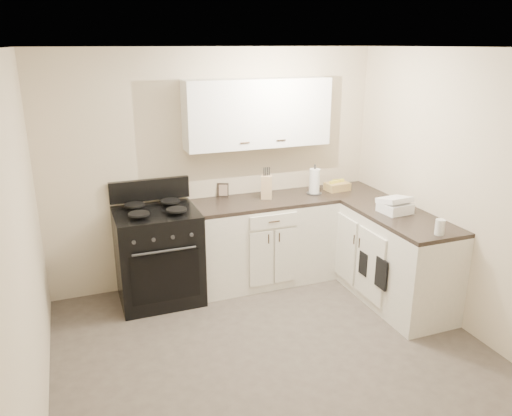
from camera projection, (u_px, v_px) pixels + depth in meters
name	position (u px, v px, depth m)	size (l,w,h in m)	color
floor	(281.00, 363.00, 4.15)	(3.60, 3.60, 0.00)	#473F38
ceiling	(287.00, 48.00, 3.36)	(3.60, 3.60, 0.00)	white
wall_back	(216.00, 169.00, 5.35)	(3.60, 3.60, 0.00)	beige
wall_right	(472.00, 197.00, 4.36)	(3.60, 3.60, 0.00)	beige
wall_left	(23.00, 256.00, 3.15)	(3.60, 3.60, 0.00)	beige
wall_front	(452.00, 354.00, 2.16)	(3.60, 3.60, 0.00)	beige
base_cabinets_back	(262.00, 242.00, 5.48)	(1.55, 0.60, 0.90)	silver
base_cabinets_right	(380.00, 250.00, 5.27)	(0.60, 1.90, 0.90)	silver
countertop_back	(263.00, 202.00, 5.33)	(1.55, 0.60, 0.04)	black
countertop_right	(383.00, 208.00, 5.12)	(0.60, 1.90, 0.04)	black
upper_cabinets	(258.00, 113.00, 5.18)	(1.55, 0.30, 0.70)	white
stove	(159.00, 257.00, 5.07)	(0.81, 0.70, 0.99)	black
knife_block	(267.00, 187.00, 5.34)	(0.11, 0.10, 0.25)	tan
paper_towel	(314.00, 181.00, 5.50)	(0.12, 0.12, 0.28)	white
picture_frame	(223.00, 190.00, 5.41)	(0.12, 0.02, 0.15)	black
wicker_basket	(337.00, 186.00, 5.66)	(0.26, 0.17, 0.09)	tan
countertop_grill	(395.00, 208.00, 4.91)	(0.27, 0.25, 0.10)	white
glass_jar	(440.00, 227.00, 4.33)	(0.08, 0.08, 0.14)	silver
oven_mitt_near	(381.00, 274.00, 4.71)	(0.02, 0.17, 0.30)	black
oven_mitt_far	(363.00, 264.00, 4.99)	(0.02, 0.14, 0.24)	black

